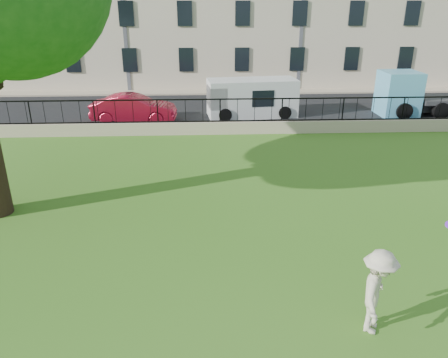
{
  "coord_description": "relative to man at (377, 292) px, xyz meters",
  "views": [
    {
      "loc": [
        -0.79,
        -8.63,
        6.16
      ],
      "look_at": [
        -0.22,
        3.5,
        1.11
      ],
      "focal_mm": 35.0,
      "sensor_mm": 36.0,
      "label": 1
    }
  ],
  "objects": [
    {
      "name": "ground",
      "position": [
        -2.5,
        1.82,
        -0.9
      ],
      "size": [
        120.0,
        120.0,
        0.0
      ],
      "primitive_type": "plane",
      "color": "#3B731B",
      "rests_on": "ground"
    },
    {
      "name": "retaining_wall",
      "position": [
        -2.5,
        13.82,
        -0.6
      ],
      "size": [
        50.0,
        0.4,
        0.6
      ],
      "primitive_type": "cube",
      "color": "tan",
      "rests_on": "ground"
    },
    {
      "name": "iron_railing",
      "position": [
        -2.5,
        13.82,
        0.25
      ],
      "size": [
        50.0,
        0.05,
        1.13
      ],
      "color": "black",
      "rests_on": "retaining_wall"
    },
    {
      "name": "street",
      "position": [
        -2.5,
        18.52,
        -0.89
      ],
      "size": [
        60.0,
        9.0,
        0.01
      ],
      "primitive_type": "cube",
      "color": "black",
      "rests_on": "ground"
    },
    {
      "name": "sidewalk",
      "position": [
        -2.5,
        23.72,
        -0.84
      ],
      "size": [
        60.0,
        1.4,
        0.12
      ],
      "primitive_type": "cube",
      "color": "tan",
      "rests_on": "ground"
    },
    {
      "name": "man",
      "position": [
        0.0,
        0.0,
        0.0
      ],
      "size": [
        1.12,
        1.34,
        1.8
      ],
      "primitive_type": "imported",
      "rotation": [
        0.0,
        0.0,
        1.1
      ],
      "color": "beige",
      "rests_on": "ground"
    },
    {
      "name": "red_sedan",
      "position": [
        -7.0,
        16.22,
        -0.17
      ],
      "size": [
        4.5,
        1.73,
        1.46
      ],
      "primitive_type": "imported",
      "rotation": [
        0.0,
        0.0,
        1.53
      ],
      "color": "#B21630",
      "rests_on": "street"
    },
    {
      "name": "white_van",
      "position": [
        -0.59,
        17.22,
        0.12
      ],
      "size": [
        5.04,
        2.41,
        2.04
      ],
      "primitive_type": "cube",
      "rotation": [
        0.0,
        0.0,
        0.11
      ],
      "color": "silver",
      "rests_on": "street"
    },
    {
      "name": "blue_truck",
      "position": [
        9.5,
        17.1,
        0.31
      ],
      "size": [
        5.82,
        2.17,
        2.42
      ],
      "primitive_type": "cube",
      "rotation": [
        0.0,
        0.0,
        0.02
      ],
      "color": "#5EB4DC",
      "rests_on": "street"
    }
  ]
}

